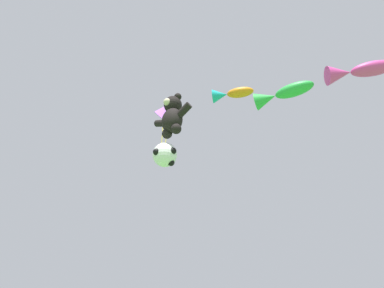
# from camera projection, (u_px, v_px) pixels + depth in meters

# --- Properties ---
(teddy_bear_kite) EXTENTS (1.85, 0.81, 1.88)m
(teddy_bear_kite) POSITION_uv_depth(u_px,v_px,m) (172.00, 115.00, 9.72)
(teddy_bear_kite) COLOR black
(soccer_ball_kite) EXTENTS (0.99, 0.98, 0.91)m
(soccer_ball_kite) POSITION_uv_depth(u_px,v_px,m) (165.00, 155.00, 9.31)
(soccer_ball_kite) COLOR white
(fish_kite_tangerine) EXTENTS (1.81, 1.33, 0.61)m
(fish_kite_tangerine) POSITION_uv_depth(u_px,v_px,m) (230.00, 94.00, 11.09)
(fish_kite_tangerine) COLOR orange
(fish_kite_emerald) EXTENTS (2.48, 1.23, 0.78)m
(fish_kite_emerald) POSITION_uv_depth(u_px,v_px,m) (279.00, 95.00, 10.86)
(fish_kite_emerald) COLOR green
(fish_kite_magenta) EXTENTS (2.44, 1.73, 0.78)m
(fish_kite_magenta) POSITION_uv_depth(u_px,v_px,m) (356.00, 71.00, 9.90)
(fish_kite_magenta) COLOR #E53F9E
(diamond_kite) EXTENTS (0.79, 0.99, 2.56)m
(diamond_kite) POSITION_uv_depth(u_px,v_px,m) (166.00, 116.00, 13.05)
(diamond_kite) COLOR purple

